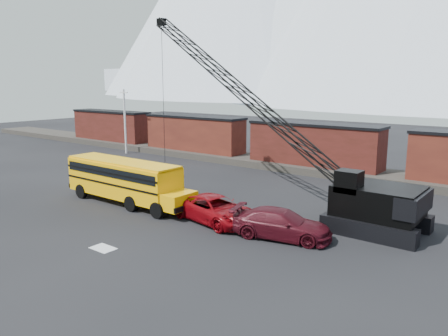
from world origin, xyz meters
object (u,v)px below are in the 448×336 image
object	(u,v)px
maroon_suv	(281,224)
red_pickup	(216,209)
school_bus	(126,180)
crawler_crane	(245,95)

from	to	relation	value
maroon_suv	red_pickup	bearing A→B (deg)	76.58
red_pickup	school_bus	bearing A→B (deg)	104.81
maroon_suv	crawler_crane	world-z (taller)	crawler_crane
red_pickup	crawler_crane	bearing A→B (deg)	28.71
school_bus	maroon_suv	size ratio (longest dim) A/B	2.02
school_bus	crawler_crane	bearing A→B (deg)	47.35
red_pickup	crawler_crane	distance (m)	9.44
red_pickup	maroon_suv	distance (m)	4.81
red_pickup	crawler_crane	world-z (taller)	crawler_crane
school_bus	red_pickup	bearing A→B (deg)	4.29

